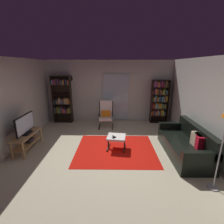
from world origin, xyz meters
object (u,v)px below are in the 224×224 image
bookshelf_near_sofa (159,100)px  bookshelf_near_tv (62,99)px  television (25,125)px  ottoman (116,138)px  tv_remote (114,137)px  lounge_armchair (106,113)px  cell_phone (114,138)px  leather_sofa (186,145)px  tv_stand (28,139)px  wall_clock (69,78)px

bookshelf_near_sofa → bookshelf_near_tv: bearing=-179.8°
television → ottoman: television is taller
tv_remote → ottoman: bearing=1.1°
bookshelf_near_tv → lounge_armchair: size_ratio=1.96×
bookshelf_near_sofa → cell_phone: (-1.91, -2.46, -0.59)m
leather_sofa → cell_phone: 1.96m
tv_remote → lounge_armchair: bearing=66.5°
bookshelf_near_tv → ottoman: 3.33m
tv_remote → cell_phone: tv_remote is taller
tv_stand → television: 0.44m
ottoman → lounge_armchair: bearing=102.2°
television → bookshelf_near_sofa: (4.41, 2.45, 0.22)m
cell_phone → lounge_armchair: bearing=135.3°
television → cell_phone: size_ratio=6.45×
television → lounge_armchair: (2.18, 1.92, -0.23)m
bookshelf_near_sofa → cell_phone: bookshelf_near_sofa is taller
lounge_armchair → bookshelf_near_sofa: bearing=13.3°
bookshelf_near_sofa → lounge_armchair: bookshelf_near_sofa is taller
tv_remote → leather_sofa: bearing=-40.9°
bookshelf_near_sofa → ottoman: size_ratio=3.15×
ottoman → bookshelf_near_sofa: bearing=52.0°
tv_stand → bookshelf_near_sofa: size_ratio=0.62×
tv_stand → tv_remote: bearing=0.7°
tv_remote → wall_clock: size_ratio=0.50×
bookshelf_near_sofa → ottoman: bookshelf_near_sofa is taller
leather_sofa → ottoman: (-1.88, 0.32, 0.02)m
leather_sofa → bookshelf_near_tv: bearing=147.3°
bookshelf_near_tv → bookshelf_near_sofa: size_ratio=1.10×
tv_stand → bookshelf_near_sofa: (4.42, 2.44, 0.66)m
tv_stand → ottoman: 2.57m
bookshelf_near_sofa → cell_phone: bearing=-127.9°
bookshelf_near_tv → wall_clock: size_ratio=6.89×
television → tv_stand: bearing=105.5°
leather_sofa → cell_phone: leather_sofa is taller
television → bookshelf_near_tv: bookshelf_near_tv is taller
television → wall_clock: wall_clock is taller
bookshelf_near_sofa → wall_clock: bearing=177.2°
wall_clock → television: bearing=-103.0°
tv_stand → television: size_ratio=1.25×
tv_stand → wall_clock: size_ratio=3.90×
bookshelf_near_sofa → tv_remote: (-1.92, -2.41, -0.58)m
leather_sofa → tv_remote: leather_sofa is taller
wall_clock → bookshelf_near_tv: bearing=-145.6°
wall_clock → tv_remote: bearing=-54.0°
bookshelf_near_sofa → cell_phone: size_ratio=12.94×
tv_stand → television: bearing=-74.5°
tv_stand → ottoman: (2.57, 0.08, -0.00)m
lounge_armchair → tv_remote: lounge_armchair is taller
leather_sofa → ottoman: 1.91m
tv_stand → cell_phone: tv_stand is taller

